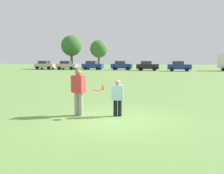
{
  "coord_description": "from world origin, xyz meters",
  "views": [
    {
      "loc": [
        2.16,
        -8.91,
        2.16
      ],
      "look_at": [
        -0.66,
        2.18,
        0.94
      ],
      "focal_mm": 41.84,
      "sensor_mm": 36.0,
      "label": 1
    }
  ],
  "objects_px": {
    "player_thrower": "(78,89)",
    "parked_car_mid_right": "(121,65)",
    "player_defender": "(118,96)",
    "parked_car_center": "(92,65)",
    "traffic_cone": "(103,86)",
    "frisbee": "(97,90)",
    "parked_car_far_right": "(179,66)",
    "parked_car_near_left": "(45,65)",
    "parked_car_near_right": "(148,66)",
    "parked_car_mid_left": "(67,65)"
  },
  "relations": [
    {
      "from": "parked_car_center",
      "to": "parked_car_far_right",
      "type": "height_order",
      "value": "same"
    },
    {
      "from": "frisbee",
      "to": "traffic_cone",
      "type": "relative_size",
      "value": 0.56
    },
    {
      "from": "parked_car_center",
      "to": "parked_car_far_right",
      "type": "distance_m",
      "value": 17.34
    },
    {
      "from": "player_defender",
      "to": "parked_car_far_right",
      "type": "relative_size",
      "value": 0.33
    },
    {
      "from": "parked_car_near_left",
      "to": "parked_car_near_right",
      "type": "xyz_separation_m",
      "value": [
        21.7,
        -0.16,
        0.0
      ]
    },
    {
      "from": "parked_car_center",
      "to": "frisbee",
      "type": "bearing_deg",
      "value": -71.26
    },
    {
      "from": "player_defender",
      "to": "parked_car_far_right",
      "type": "height_order",
      "value": "parked_car_far_right"
    },
    {
      "from": "parked_car_near_left",
      "to": "parked_car_mid_right",
      "type": "height_order",
      "value": "same"
    },
    {
      "from": "player_defender",
      "to": "parked_car_near_left",
      "type": "bearing_deg",
      "value": 121.84
    },
    {
      "from": "player_defender",
      "to": "parked_car_near_left",
      "type": "relative_size",
      "value": 0.33
    },
    {
      "from": "parked_car_mid_right",
      "to": "parked_car_far_right",
      "type": "bearing_deg",
      "value": -13.6
    },
    {
      "from": "frisbee",
      "to": "parked_car_center",
      "type": "bearing_deg",
      "value": 108.74
    },
    {
      "from": "parked_car_mid_left",
      "to": "parked_car_mid_right",
      "type": "bearing_deg",
      "value": 9.33
    },
    {
      "from": "parked_car_far_right",
      "to": "parked_car_center",
      "type": "bearing_deg",
      "value": 173.13
    },
    {
      "from": "player_thrower",
      "to": "parked_car_near_right",
      "type": "xyz_separation_m",
      "value": [
        -2.02,
        40.68,
        -0.08
      ]
    },
    {
      "from": "parked_car_mid_right",
      "to": "parked_car_far_right",
      "type": "xyz_separation_m",
      "value": [
        11.27,
        -2.73,
        0.0
      ]
    },
    {
      "from": "parked_car_mid_left",
      "to": "player_defender",
      "type": "bearing_deg",
      "value": -63.54
    },
    {
      "from": "parked_car_center",
      "to": "player_thrower",
      "type": "bearing_deg",
      "value": -72.17
    },
    {
      "from": "parked_car_mid_left",
      "to": "parked_car_near_right",
      "type": "height_order",
      "value": "same"
    },
    {
      "from": "traffic_cone",
      "to": "player_defender",
      "type": "bearing_deg",
      "value": -70.24
    },
    {
      "from": "traffic_cone",
      "to": "parked_car_far_right",
      "type": "xyz_separation_m",
      "value": [
        5.32,
        31.04,
        0.69
      ]
    },
    {
      "from": "player_defender",
      "to": "traffic_cone",
      "type": "height_order",
      "value": "player_defender"
    },
    {
      "from": "player_thrower",
      "to": "parked_car_mid_right",
      "type": "distance_m",
      "value": 43.0
    },
    {
      "from": "traffic_cone",
      "to": "parked_car_mid_right",
      "type": "relative_size",
      "value": 0.11
    },
    {
      "from": "parked_car_mid_right",
      "to": "parked_car_near_right",
      "type": "distance_m",
      "value": 5.69
    },
    {
      "from": "player_thrower",
      "to": "traffic_cone",
      "type": "distance_m",
      "value": 8.74
    },
    {
      "from": "parked_car_near_left",
      "to": "traffic_cone",
      "type": "bearing_deg",
      "value": -55.46
    },
    {
      "from": "player_thrower",
      "to": "parked_car_mid_left",
      "type": "distance_m",
      "value": 44.57
    },
    {
      "from": "parked_car_mid_left",
      "to": "parked_car_mid_right",
      "type": "distance_m",
      "value": 11.25
    },
    {
      "from": "parked_car_near_right",
      "to": "frisbee",
      "type": "bearing_deg",
      "value": -86.05
    },
    {
      "from": "traffic_cone",
      "to": "parked_car_center",
      "type": "height_order",
      "value": "parked_car_center"
    },
    {
      "from": "parked_car_far_right",
      "to": "parked_car_mid_right",
      "type": "bearing_deg",
      "value": 166.4
    },
    {
      "from": "parked_car_mid_left",
      "to": "parked_car_far_right",
      "type": "bearing_deg",
      "value": -2.31
    },
    {
      "from": "traffic_cone",
      "to": "parked_car_far_right",
      "type": "relative_size",
      "value": 0.11
    },
    {
      "from": "player_thrower",
      "to": "parked_car_far_right",
      "type": "distance_m",
      "value": 39.8
    },
    {
      "from": "player_defender",
      "to": "parked_car_center",
      "type": "relative_size",
      "value": 0.33
    },
    {
      "from": "traffic_cone",
      "to": "frisbee",
      "type": "bearing_deg",
      "value": -75.26
    },
    {
      "from": "parked_car_center",
      "to": "parked_car_mid_right",
      "type": "distance_m",
      "value": 5.99
    },
    {
      "from": "player_thrower",
      "to": "frisbee",
      "type": "relative_size",
      "value": 6.6
    },
    {
      "from": "parked_car_mid_left",
      "to": "parked_car_near_left",
      "type": "bearing_deg",
      "value": 176.46
    },
    {
      "from": "frisbee",
      "to": "parked_car_far_right",
      "type": "height_order",
      "value": "parked_car_far_right"
    },
    {
      "from": "traffic_cone",
      "to": "parked_car_mid_right",
      "type": "xyz_separation_m",
      "value": [
        -5.95,
        33.77,
        0.69
      ]
    },
    {
      "from": "traffic_cone",
      "to": "parked_car_near_right",
      "type": "distance_m",
      "value": 32.12
    },
    {
      "from": "player_defender",
      "to": "frisbee",
      "type": "xyz_separation_m",
      "value": [
        -0.67,
        -0.47,
        0.26
      ]
    },
    {
      "from": "parked_car_mid_left",
      "to": "parked_car_near_right",
      "type": "bearing_deg",
      "value": 0.55
    },
    {
      "from": "parked_car_center",
      "to": "parked_car_mid_right",
      "type": "bearing_deg",
      "value": 6.24
    },
    {
      "from": "player_defender",
      "to": "parked_car_near_left",
      "type": "height_order",
      "value": "parked_car_near_left"
    },
    {
      "from": "parked_car_mid_right",
      "to": "parked_car_far_right",
      "type": "distance_m",
      "value": 11.6
    },
    {
      "from": "parked_car_mid_right",
      "to": "frisbee",
      "type": "bearing_deg",
      "value": -79.01
    },
    {
      "from": "traffic_cone",
      "to": "parked_car_near_left",
      "type": "bearing_deg",
      "value": 124.54
    }
  ]
}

